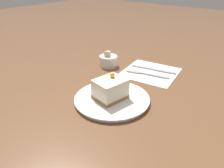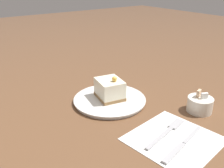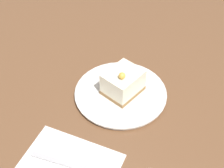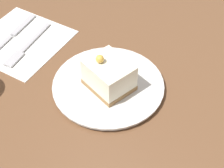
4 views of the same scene
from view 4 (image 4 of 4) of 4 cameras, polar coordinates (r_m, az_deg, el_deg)
ground_plane at (r=0.79m, az=1.77°, el=0.04°), size 4.00×4.00×0.00m
plate at (r=0.78m, az=-0.58°, el=-0.27°), size 0.23×0.23×0.01m
cake_slice at (r=0.75m, az=-0.48°, el=1.33°), size 0.10×0.09×0.08m
napkin at (r=0.92m, az=-13.81°, el=6.41°), size 0.22×0.23×0.00m
fork at (r=0.89m, az=-13.09°, el=5.44°), size 0.05×0.17×0.00m
knife at (r=0.94m, az=-14.53°, el=7.70°), size 0.05×0.18×0.00m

